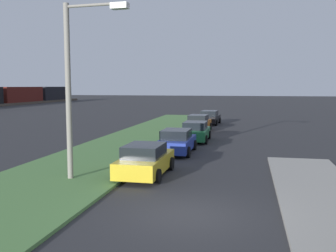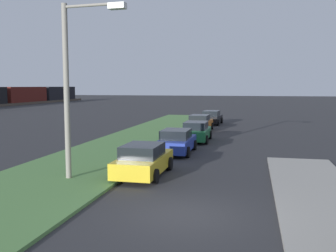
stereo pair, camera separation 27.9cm
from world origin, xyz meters
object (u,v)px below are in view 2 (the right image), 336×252
at_px(parked_car_green, 196,132).
at_px(parked_car_yellow, 144,160).
at_px(parked_car_orange, 200,123).
at_px(parked_car_blue, 177,142).
at_px(parked_car_black, 211,118).
at_px(streetlight, 74,79).

bearing_deg(parked_car_green, parked_car_yellow, 175.78).
bearing_deg(parked_car_orange, parked_car_blue, -176.68).
relative_size(parked_car_black, streetlight, 0.59).
bearing_deg(parked_car_green, parked_car_orange, 5.04).
relative_size(parked_car_green, parked_car_black, 0.98).
bearing_deg(parked_car_black, parked_car_orange, 179.42).
distance_m(parked_car_blue, parked_car_green, 5.29).
xyz_separation_m(parked_car_blue, parked_car_orange, (11.97, 0.22, 0.00)).
height_order(parked_car_green, parked_car_black, same).
bearing_deg(parked_car_black, parked_car_yellow, -178.01).
relative_size(parked_car_blue, parked_car_orange, 0.99).
height_order(parked_car_orange, parked_car_black, same).
height_order(parked_car_blue, streetlight, streetlight).
relative_size(parked_car_green, parked_car_orange, 0.99).
bearing_deg(parked_car_black, parked_car_blue, -177.42).
bearing_deg(streetlight, parked_car_blue, -20.53).
distance_m(parked_car_yellow, streetlight, 4.76).
xyz_separation_m(parked_car_yellow, parked_car_green, (11.38, -0.74, 0.00)).
relative_size(parked_car_blue, parked_car_green, 1.00).
bearing_deg(parked_car_black, streetlight, 176.39).
bearing_deg(parked_car_green, parked_car_blue, 174.86).
xyz_separation_m(parked_car_green, parked_car_black, (12.87, 0.25, 0.00)).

